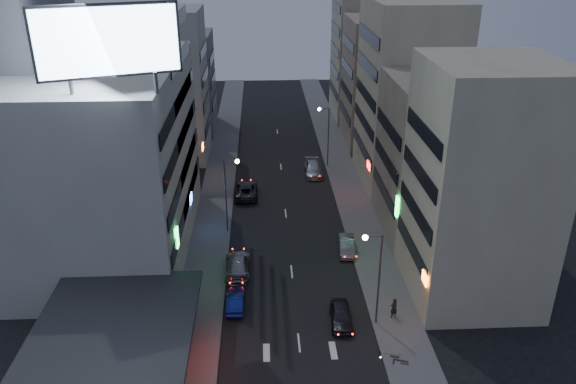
{
  "coord_description": "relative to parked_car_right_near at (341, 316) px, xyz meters",
  "views": [
    {
      "loc": [
        -2.54,
        -30.09,
        28.27
      ],
      "look_at": [
        -0.19,
        17.12,
        6.7
      ],
      "focal_mm": 35.0,
      "sensor_mm": 36.0,
      "label": 1
    }
  ],
  "objects": [
    {
      "name": "sidewalk_right",
      "position": [
        4.5,
        23.76,
        -0.65
      ],
      "size": [
        4.0,
        120.0,
        0.12
      ],
      "primitive_type": "cube",
      "color": "#4C4C4F",
      "rests_on": "ground"
    },
    {
      "name": "white_building",
      "position": [
        -20.5,
        13.76,
        8.29
      ],
      "size": [
        14.0,
        24.0,
        18.0
      ],
      "primitive_type": "cube",
      "color": "#B4B4AF",
      "rests_on": "ground"
    },
    {
      "name": "scooter_blue",
      "position": [
        4.69,
        -7.25,
        0.04
      ],
      "size": [
        0.99,
        2.15,
        1.26
      ],
      "primitive_type": null,
      "rotation": [
        0.0,
        0.0,
        1.72
      ],
      "color": "navy",
      "rests_on": "sidewalk_right"
    },
    {
      "name": "ground",
      "position": [
        -3.5,
        -6.24,
        -0.71
      ],
      "size": [
        180.0,
        180.0,
        0.0
      ],
      "primitive_type": "plane",
      "color": "black",
      "rests_on": "ground"
    },
    {
      "name": "street_lamp_left",
      "position": [
        -9.4,
        15.76,
        4.66
      ],
      "size": [
        1.6,
        0.44,
        8.02
      ],
      "color": "#595B60",
      "rests_on": "sidewalk_left"
    },
    {
      "name": "sidewalk_left",
      "position": [
        -11.5,
        23.76,
        -0.65
      ],
      "size": [
        4.0,
        120.0,
        0.12
      ],
      "primitive_type": "cube",
      "color": "#4C4C4F",
      "rests_on": "ground"
    },
    {
      "name": "shophouse_mid",
      "position": [
        12.0,
        15.76,
        7.29
      ],
      "size": [
        11.0,
        12.0,
        16.0
      ],
      "primitive_type": "cube",
      "color": "tan",
      "rests_on": "ground"
    },
    {
      "name": "scooter_black_b",
      "position": [
        4.35,
        -4.82,
        -0.08
      ],
      "size": [
        1.04,
        1.76,
        1.02
      ],
      "primitive_type": null,
      "rotation": [
        0.0,
        0.0,
        1.26
      ],
      "color": "black",
      "rests_on": "sidewalk_right"
    },
    {
      "name": "food_court",
      "position": [
        -17.4,
        -4.24,
        1.28
      ],
      "size": [
        11.0,
        13.0,
        3.88
      ],
      "color": "beige",
      "rests_on": "ground"
    },
    {
      "name": "billboard",
      "position": [
        -16.49,
        3.73,
        20.95
      ],
      "size": [
        9.52,
        3.75,
        6.2
      ],
      "rotation": [
        0.0,
        0.0,
        0.35
      ],
      "color": "#595B60",
      "rests_on": "white_building"
    },
    {
      "name": "street_lamp_right_near",
      "position": [
        2.4,
        -0.24,
        4.66
      ],
      "size": [
        1.6,
        0.44,
        8.02
      ],
      "color": "#595B60",
      "rests_on": "sidewalk_right"
    },
    {
      "name": "grey_tower",
      "position": [
        -29.5,
        16.76,
        16.29
      ],
      "size": [
        10.0,
        14.0,
        34.0
      ],
      "primitive_type": "cube",
      "color": "gray",
      "rests_on": "ground"
    },
    {
      "name": "far_right_b",
      "position": [
        12.5,
        57.76,
        11.29
      ],
      "size": [
        12.0,
        12.0,
        24.0
      ],
      "primitive_type": "cube",
      "color": "beige",
      "rests_on": "ground"
    },
    {
      "name": "street_lamp_right_far",
      "position": [
        2.4,
        33.76,
        4.66
      ],
      "size": [
        1.6,
        0.44,
        8.02
      ],
      "color": "#595B60",
      "rests_on": "sidewalk_right"
    },
    {
      "name": "parked_car_right_near",
      "position": [
        0.0,
        0.0,
        0.0
      ],
      "size": [
        1.89,
        4.25,
        1.42
      ],
      "primitive_type": "imported",
      "rotation": [
        0.0,
        0.0,
        -0.05
      ],
      "color": "#27272C",
      "rests_on": "ground"
    },
    {
      "name": "scooter_silver_a",
      "position": [
        3.53,
        -7.2,
        -0.09
      ],
      "size": [
        1.03,
        1.73,
        1.0
      ],
      "primitive_type": null,
      "rotation": [
        0.0,
        0.0,
        1.89
      ],
      "color": "#9B9CA2",
      "rests_on": "sidewalk_right"
    },
    {
      "name": "parked_car_right_far",
      "position": [
        0.62,
        30.98,
        0.05
      ],
      "size": [
        2.23,
        5.29,
        1.52
      ],
      "primitive_type": "imported",
      "rotation": [
        0.0,
        0.0,
        -0.02
      ],
      "color": "#A1A5A9",
      "rests_on": "ground"
    },
    {
      "name": "shophouse_near",
      "position": [
        11.5,
        4.26,
        9.29
      ],
      "size": [
        10.0,
        11.0,
        20.0
      ],
      "primitive_type": "cube",
      "color": "beige",
      "rests_on": "ground"
    },
    {
      "name": "scooter_silver_b",
      "position": [
        3.83,
        -4.02,
        -0.02
      ],
      "size": [
        1.16,
        1.95,
        1.13
      ],
      "primitive_type": null,
      "rotation": [
        0.0,
        0.0,
        1.25
      ],
      "color": "gray",
      "rests_on": "sidewalk_right"
    },
    {
      "name": "road_car_blue",
      "position": [
        -8.49,
        2.59,
        -0.05
      ],
      "size": [
        1.45,
        4.02,
        1.32
      ],
      "primitive_type": "imported",
      "rotation": [
        0.0,
        0.0,
        3.13
      ],
      "color": "navy",
      "rests_on": "ground"
    },
    {
      "name": "person",
      "position": [
        4.33,
        0.39,
        0.31
      ],
      "size": [
        0.77,
        0.65,
        1.79
      ],
      "primitive_type": "imported",
      "rotation": [
        0.0,
        0.0,
        3.55
      ],
      "color": "black",
      "rests_on": "sidewalk_right"
    },
    {
      "name": "parked_car_right_mid",
      "position": [
        2.1,
        11.13,
        -0.03
      ],
      "size": [
        1.86,
        4.27,
        1.36
      ],
      "primitive_type": "imported",
      "rotation": [
        0.0,
        0.0,
        -0.1
      ],
      "color": "gray",
      "rests_on": "ground"
    },
    {
      "name": "road_car_silver",
      "position": [
        -8.5,
        7.93,
        0.09
      ],
      "size": [
        2.3,
        5.52,
        1.59
      ],
      "primitive_type": "imported",
      "rotation": [
        0.0,
        0.0,
        3.15
      ],
      "color": "gray",
      "rests_on": "ground"
    },
    {
      "name": "far_right_a",
      "position": [
        12.0,
        43.76,
        8.29
      ],
      "size": [
        11.0,
        12.0,
        18.0
      ],
      "primitive_type": "cube",
      "color": "tan",
      "rests_on": "ground"
    },
    {
      "name": "shophouse_far",
      "position": [
        11.5,
        28.76,
        10.29
      ],
      "size": [
        10.0,
        14.0,
        22.0
      ],
      "primitive_type": "cube",
      "color": "beige",
      "rests_on": "ground"
    },
    {
      "name": "far_left_a",
      "position": [
        -19.0,
        38.76,
        9.29
      ],
      "size": [
        11.0,
        10.0,
        20.0
      ],
      "primitive_type": "cube",
      "color": "#B4B4AF",
      "rests_on": "ground"
    },
    {
      "name": "parked_car_left",
      "position": [
        -8.02,
        24.71,
        0.08
      ],
      "size": [
        2.63,
        5.7,
        1.58
      ],
      "primitive_type": "imported",
      "rotation": [
        0.0,
        0.0,
        3.14
      ],
      "color": "#26262B",
      "rests_on": "ground"
    },
    {
      "name": "far_left_b",
      "position": [
        -19.5,
        51.76,
        6.79
      ],
      "size": [
        12.0,
        10.0,
        15.0
      ],
      "primitive_type": "cube",
      "color": "gray",
      "rests_on": "ground"
    }
  ]
}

